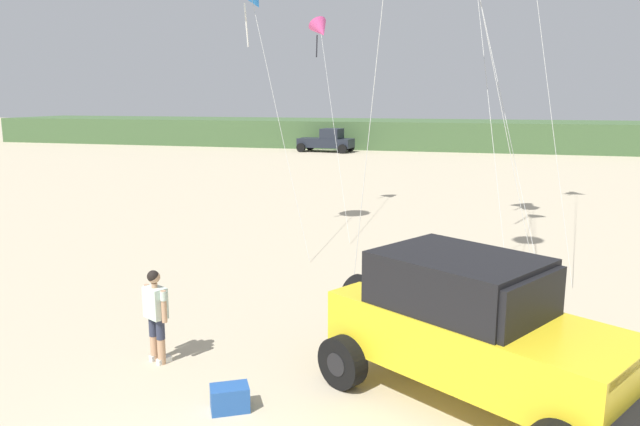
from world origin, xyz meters
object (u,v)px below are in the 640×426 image
object	(u,v)px
jeep	(472,328)
person_watching	(156,311)
kite_purple_stunt	(321,30)
distant_pickup	(327,141)
cooler_box	(230,398)

from	to	relation	value
jeep	person_watching	xyz separation A→B (m)	(-5.28, 0.03, -0.26)
jeep	kite_purple_stunt	xyz separation A→B (m)	(-6.15, 14.12, 5.88)
distant_pickup	jeep	bearing A→B (deg)	-72.62
jeep	person_watching	world-z (taller)	jeep
cooler_box	kite_purple_stunt	world-z (taller)	kite_purple_stunt
cooler_box	kite_purple_stunt	bearing A→B (deg)	70.91
distant_pickup	kite_purple_stunt	bearing A→B (deg)	-76.09
person_watching	distant_pickup	distance (m)	41.19
person_watching	cooler_box	xyz separation A→B (m)	(1.87, -1.19, -0.75)
jeep	distant_pickup	bearing A→B (deg)	107.38
kite_purple_stunt	jeep	bearing A→B (deg)	-66.48
person_watching	distant_pickup	xyz separation A→B (m)	(-7.41, 40.52, 0.00)
jeep	cooler_box	size ratio (longest dim) A/B	8.87
person_watching	kite_purple_stunt	world-z (taller)	kite_purple_stunt
cooler_box	kite_purple_stunt	size ratio (longest dim) A/B	0.07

